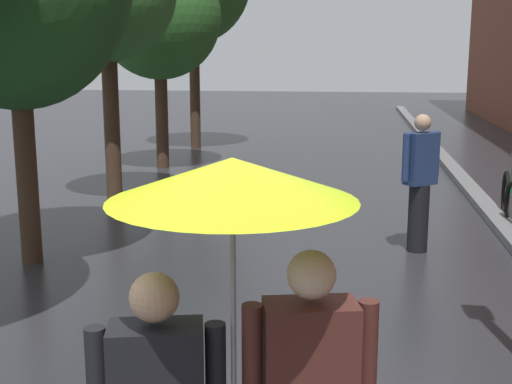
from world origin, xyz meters
name	(u,v)px	position (x,y,z in m)	size (l,w,h in m)	color
kerb_strip	(469,187)	(3.20, 10.00, 0.06)	(0.30, 36.00, 0.12)	slate
street_tree_3	(159,18)	(-3.03, 11.73, 3.19)	(2.61, 2.61, 4.52)	#473323
couple_under_umbrella	(235,333)	(0.50, -0.14, 1.36)	(1.22, 1.04, 2.11)	black
pedestrian_walking_midground	(420,182)	(1.88, 5.90, 0.90)	(0.49, 0.42, 1.76)	black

